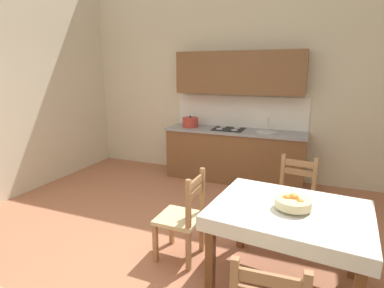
{
  "coord_description": "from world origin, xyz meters",
  "views": [
    {
      "loc": [
        1.33,
        -2.55,
        1.88
      ],
      "look_at": [
        0.12,
        0.44,
        1.1
      ],
      "focal_mm": 28.18,
      "sensor_mm": 36.0,
      "label": 1
    }
  ],
  "objects": [
    {
      "name": "ground_plane",
      "position": [
        0.0,
        0.0,
        -0.05
      ],
      "size": [
        6.19,
        6.05,
        0.1
      ],
      "primitive_type": "cube",
      "color": "#AD6B4C"
    },
    {
      "name": "wall_back",
      "position": [
        0.0,
        2.79,
        2.04
      ],
      "size": [
        6.19,
        0.12,
        4.09
      ],
      "primitive_type": "cube",
      "color": "beige",
      "rests_on": "ground_plane"
    },
    {
      "name": "fruit_bowl",
      "position": [
        1.24,
        -0.08,
        0.81
      ],
      "size": [
        0.3,
        0.3,
        0.12
      ],
      "color": "beige",
      "rests_on": "dining_table"
    },
    {
      "name": "kitchen_cabinetry",
      "position": [
        0.11,
        2.45,
        0.86
      ],
      "size": [
        2.37,
        0.63,
        2.2
      ],
      "color": "brown",
      "rests_on": "ground_plane"
    },
    {
      "name": "dining_chair_tv_side",
      "position": [
        0.21,
        -0.01,
        0.44
      ],
      "size": [
        0.43,
        0.43,
        0.93
      ],
      "color": "#D1BC89",
      "rests_on": "ground_plane"
    },
    {
      "name": "dining_table",
      "position": [
        1.22,
        -0.06,
        0.62
      ],
      "size": [
        1.37,
        1.12,
        0.75
      ],
      "color": "brown",
      "rests_on": "ground_plane"
    },
    {
      "name": "dining_chair_kitchen_side",
      "position": [
        1.21,
        0.85,
        0.44
      ],
      "size": [
        0.47,
        0.47,
        0.93
      ],
      "color": "#D1BC89",
      "rests_on": "ground_plane"
    }
  ]
}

